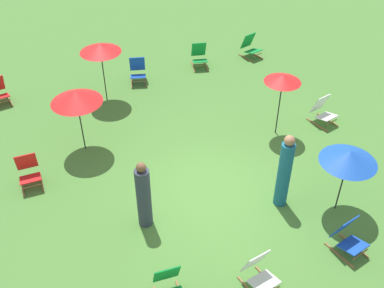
{
  "coord_description": "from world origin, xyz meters",
  "views": [
    {
      "loc": [
        -3.28,
        -7.05,
        7.42
      ],
      "look_at": [
        0.0,
        1.2,
        0.5
      ],
      "focal_mm": 42.57,
      "sensor_mm": 36.0,
      "label": 1
    }
  ],
  "objects_px": {
    "deckchair_2": "(138,71)",
    "umbrella_2": "(76,96)",
    "umbrella_0": "(283,79)",
    "umbrella_1": "(349,157)",
    "umbrella_3": "(100,48)",
    "person_0": "(144,196)",
    "deckchair_4": "(199,56)",
    "person_1": "(284,173)",
    "deckchair_1": "(251,47)",
    "deckchair_6": "(323,111)",
    "deckchair_3": "(348,237)",
    "deckchair_0": "(259,272)",
    "deckchair_9": "(29,171)",
    "deckchair_7": "(169,287)"
  },
  "relations": [
    {
      "from": "deckchair_1",
      "to": "deckchair_7",
      "type": "bearing_deg",
      "value": -142.0
    },
    {
      "from": "umbrella_2",
      "to": "person_1",
      "type": "height_order",
      "value": "person_1"
    },
    {
      "from": "person_1",
      "to": "umbrella_2",
      "type": "bearing_deg",
      "value": -160.89
    },
    {
      "from": "deckchair_0",
      "to": "person_1",
      "type": "relative_size",
      "value": 0.44
    },
    {
      "from": "deckchair_2",
      "to": "umbrella_2",
      "type": "bearing_deg",
      "value": -114.05
    },
    {
      "from": "deckchair_7",
      "to": "umbrella_1",
      "type": "bearing_deg",
      "value": 14.14
    },
    {
      "from": "deckchair_3",
      "to": "person_1",
      "type": "distance_m",
      "value": 1.83
    },
    {
      "from": "deckchair_2",
      "to": "deckchair_3",
      "type": "height_order",
      "value": "same"
    },
    {
      "from": "deckchair_1",
      "to": "umbrella_1",
      "type": "xyz_separation_m",
      "value": [
        -1.62,
        -7.29,
        1.12
      ]
    },
    {
      "from": "umbrella_0",
      "to": "person_0",
      "type": "bearing_deg",
      "value": -156.67
    },
    {
      "from": "deckchair_6",
      "to": "person_1",
      "type": "xyz_separation_m",
      "value": [
        -2.71,
        -2.35,
        0.54
      ]
    },
    {
      "from": "person_0",
      "to": "deckchair_3",
      "type": "bearing_deg",
      "value": 116.42
    },
    {
      "from": "umbrella_3",
      "to": "deckchair_6",
      "type": "bearing_deg",
      "value": -32.47
    },
    {
      "from": "deckchair_0",
      "to": "deckchair_9",
      "type": "distance_m",
      "value": 5.81
    },
    {
      "from": "deckchair_1",
      "to": "umbrella_0",
      "type": "height_order",
      "value": "umbrella_0"
    },
    {
      "from": "deckchair_1",
      "to": "umbrella_3",
      "type": "distance_m",
      "value": 5.58
    },
    {
      "from": "deckchair_9",
      "to": "umbrella_1",
      "type": "bearing_deg",
      "value": -28.66
    },
    {
      "from": "deckchair_0",
      "to": "deckchair_2",
      "type": "height_order",
      "value": "same"
    },
    {
      "from": "umbrella_3",
      "to": "deckchair_2",
      "type": "bearing_deg",
      "value": 30.21
    },
    {
      "from": "person_0",
      "to": "umbrella_0",
      "type": "bearing_deg",
      "value": 171.45
    },
    {
      "from": "deckchair_0",
      "to": "deckchair_9",
      "type": "bearing_deg",
      "value": 118.5
    },
    {
      "from": "deckchair_2",
      "to": "deckchair_3",
      "type": "relative_size",
      "value": 1.01
    },
    {
      "from": "umbrella_0",
      "to": "deckchair_6",
      "type": "bearing_deg",
      "value": -1.27
    },
    {
      "from": "deckchair_1",
      "to": "umbrella_0",
      "type": "xyz_separation_m",
      "value": [
        -1.44,
        -4.29,
        1.32
      ]
    },
    {
      "from": "umbrella_1",
      "to": "deckchair_0",
      "type": "bearing_deg",
      "value": -156.25
    },
    {
      "from": "deckchair_4",
      "to": "deckchair_2",
      "type": "bearing_deg",
      "value": -161.6
    },
    {
      "from": "umbrella_2",
      "to": "person_1",
      "type": "bearing_deg",
      "value": -44.22
    },
    {
      "from": "deckchair_4",
      "to": "person_1",
      "type": "bearing_deg",
      "value": -84.2
    },
    {
      "from": "deckchair_1",
      "to": "deckchair_6",
      "type": "relative_size",
      "value": 1.01
    },
    {
      "from": "deckchair_7",
      "to": "umbrella_1",
      "type": "relative_size",
      "value": 0.51
    },
    {
      "from": "deckchair_1",
      "to": "deckchair_4",
      "type": "height_order",
      "value": "same"
    },
    {
      "from": "deckchair_1",
      "to": "umbrella_0",
      "type": "distance_m",
      "value": 4.72
    },
    {
      "from": "person_0",
      "to": "umbrella_3",
      "type": "bearing_deg",
      "value": -125.93
    },
    {
      "from": "deckchair_0",
      "to": "deckchair_7",
      "type": "distance_m",
      "value": 1.68
    },
    {
      "from": "umbrella_0",
      "to": "umbrella_1",
      "type": "xyz_separation_m",
      "value": [
        -0.19,
        -3.0,
        -0.2
      ]
    },
    {
      "from": "deckchair_6",
      "to": "deckchair_9",
      "type": "height_order",
      "value": "same"
    },
    {
      "from": "deckchair_2",
      "to": "deckchair_4",
      "type": "height_order",
      "value": "same"
    },
    {
      "from": "deckchair_3",
      "to": "deckchair_2",
      "type": "bearing_deg",
      "value": 90.83
    },
    {
      "from": "umbrella_2",
      "to": "deckchair_0",
      "type": "bearing_deg",
      "value": -67.54
    },
    {
      "from": "umbrella_1",
      "to": "person_0",
      "type": "bearing_deg",
      "value": 164.25
    },
    {
      "from": "person_0",
      "to": "person_1",
      "type": "height_order",
      "value": "person_1"
    },
    {
      "from": "umbrella_2",
      "to": "deckchair_9",
      "type": "bearing_deg",
      "value": -149.4
    },
    {
      "from": "deckchair_3",
      "to": "umbrella_2",
      "type": "xyz_separation_m",
      "value": [
        -4.27,
        5.28,
        1.22
      ]
    },
    {
      "from": "deckchair_9",
      "to": "umbrella_2",
      "type": "height_order",
      "value": "umbrella_2"
    },
    {
      "from": "deckchair_4",
      "to": "umbrella_2",
      "type": "height_order",
      "value": "umbrella_2"
    },
    {
      "from": "deckchair_2",
      "to": "deckchair_6",
      "type": "bearing_deg",
      "value": -29.88
    },
    {
      "from": "deckchair_0",
      "to": "deckchair_2",
      "type": "distance_m",
      "value": 8.2
    },
    {
      "from": "deckchair_0",
      "to": "deckchair_1",
      "type": "distance_m",
      "value": 9.41
    },
    {
      "from": "deckchair_2",
      "to": "umbrella_3",
      "type": "height_order",
      "value": "umbrella_3"
    },
    {
      "from": "deckchair_6",
      "to": "person_1",
      "type": "bearing_deg",
      "value": -153.04
    }
  ]
}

